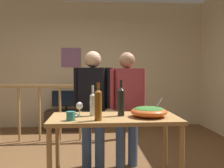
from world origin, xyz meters
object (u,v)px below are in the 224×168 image
Objects in this scene: framed_picture at (71,57)px; person_standing_left at (93,101)px; serving_table at (114,125)px; wine_bottle_dark at (121,101)px; stair_railing at (62,106)px; flat_screen_tv at (66,99)px; wine_bottle_clear at (93,104)px; tv_console at (67,120)px; wine_glass at (79,106)px; wine_bottle_amber at (98,104)px; salad_bowl at (149,111)px; mug_teal at (71,116)px; person_standing_right at (127,101)px.

framed_picture is 0.28× the size of person_standing_left.
serving_table is 3.51× the size of wine_bottle_dark.
flat_screen_tv is (-0.01, 0.82, 0.03)m from stair_railing.
stair_railing is at bearing 113.44° from wine_bottle_dark.
wine_bottle_clear is at bearing 163.61° from serving_table.
tv_console is 2.31× the size of wine_bottle_dark.
wine_bottle_amber is at bearing -50.80° from wine_glass.
salad_bowl is (1.15, -2.07, 0.22)m from stair_railing.
wine_bottle_dark is 0.25× the size of person_standing_left.
flat_screen_tv is 1.55× the size of wine_bottle_dark.
mug_teal is 0.87m from person_standing_left.
person_standing_right is at bearing 71.31° from serving_table.
stair_railing is at bearing 119.03° from salad_bowl.
wine_bottle_clear is at bearing 175.00° from wine_bottle_dark.
wine_bottle_amber reaches higher than wine_glass.
tv_console is at bearing 90.98° from stair_railing.
stair_railing is 7.82× the size of wine_bottle_dark.
framed_picture reaches higher than person_standing_left.
salad_bowl is at bearing -6.80° from serving_table.
person_standing_right is (1.01, -1.36, 0.25)m from stair_railing.
wine_bottle_clear is 0.21× the size of person_standing_left.
serving_table is 8.83× the size of wine_glass.
tv_console is 0.58× the size of person_standing_left.
mug_teal is at bearing -170.91° from salad_bowl.
serving_table is at bearing 54.77° from person_standing_right.
salad_bowl reaches higher than wine_glass.
flat_screen_tv is 1.61× the size of wine_bottle_amber.
wine_bottle_clear is at bearing -78.41° from flat_screen_tv.
person_standing_right is at bearing -163.46° from person_standing_left.
salad_bowl is at bearing -68.32° from tv_console.
flat_screen_tv is at bearing -58.72° from person_standing_left.
wine_bottle_clear reaches higher than serving_table.
wine_bottle_amber reaches higher than wine_bottle_clear.
person_standing_right is at bearing 64.86° from wine_bottle_amber.
wine_bottle_clear is at bearing 36.27° from person_standing_right.
wine_bottle_dark is at bearing -66.56° from stair_railing.
wine_glass is at bearing -78.21° from stair_railing.
wine_bottle_amber is 0.86m from person_standing_left.
tv_console is 2.72× the size of wine_bottle_clear.
wine_glass is 0.45m from wine_bottle_dark.
wine_glass is at bearing -171.70° from wine_bottle_clear.
stair_railing is 2.23× the size of serving_table.
person_standing_right reaches higher than mug_teal.
wine_bottle_dark is at bearing -72.88° from tv_console.
serving_table is 4.11× the size of wine_bottle_clear.
serving_table is at bearing -68.81° from stair_railing.
stair_railing is at bearing -88.98° from flat_screen_tv.
stair_railing reaches higher than serving_table.
framed_picture is 0.73× the size of flat_screen_tv.
wine_glass is 0.41× the size of wine_bottle_amber.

